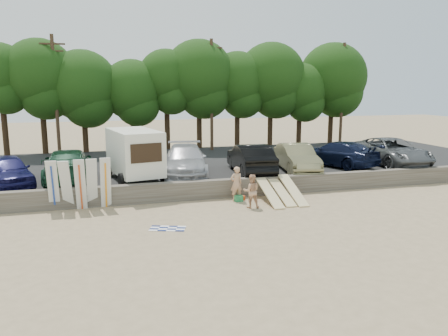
# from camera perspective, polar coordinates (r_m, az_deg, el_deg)

# --- Properties ---
(ground) EXTENTS (120.00, 120.00, 0.00)m
(ground) POSITION_cam_1_polar(r_m,az_deg,el_deg) (21.15, 3.64, -5.70)
(ground) COLOR tan
(ground) RESTS_ON ground
(seawall) EXTENTS (44.00, 0.50, 1.00)m
(seawall) POSITION_cam_1_polar(r_m,az_deg,el_deg) (23.78, 1.29, -2.59)
(seawall) COLOR #6B6356
(seawall) RESTS_ON ground
(parking_lot) EXTENTS (44.00, 14.50, 0.70)m
(parking_lot) POSITION_cam_1_polar(r_m,az_deg,el_deg) (30.92, -2.73, 0.20)
(parking_lot) COLOR #282828
(parking_lot) RESTS_ON ground
(treeline) EXTENTS (33.15, 6.16, 9.19)m
(treeline) POSITION_cam_1_polar(r_m,az_deg,el_deg) (37.56, -3.52, 11.46)
(treeline) COLOR #382616
(treeline) RESTS_ON parking_lot
(utility_poles) EXTENTS (25.80, 0.26, 9.00)m
(utility_poles) POSITION_cam_1_polar(r_m,az_deg,el_deg) (36.23, -1.63, 9.81)
(utility_poles) COLOR #473321
(utility_poles) RESTS_ON parking_lot
(box_trailer) EXTENTS (3.24, 4.80, 2.83)m
(box_trailer) POSITION_cam_1_polar(r_m,az_deg,el_deg) (25.14, -11.60, 2.06)
(box_trailer) COLOR white
(box_trailer) RESTS_ON parking_lot
(car_0) EXTENTS (3.49, 5.14, 1.63)m
(car_0) POSITION_cam_1_polar(r_m,az_deg,el_deg) (25.87, -26.31, -0.33)
(car_0) COLOR #15154A
(car_0) RESTS_ON parking_lot
(car_1) EXTENTS (2.60, 6.19, 1.78)m
(car_1) POSITION_cam_1_polar(r_m,az_deg,el_deg) (25.97, -19.68, 0.36)
(car_1) COLOR #133622
(car_1) RESTS_ON parking_lot
(car_2) EXTENTS (3.45, 6.41, 1.77)m
(car_2) POSITION_cam_1_polar(r_m,az_deg,el_deg) (26.16, -5.08, 1.00)
(car_2) COLOR #AAAAB0
(car_2) RESTS_ON parking_lot
(car_3) EXTENTS (2.35, 5.61, 1.80)m
(car_3) POSITION_cam_1_polar(r_m,az_deg,el_deg) (26.59, 3.49, 1.22)
(car_3) COLOR black
(car_3) RESTS_ON parking_lot
(car_4) EXTENTS (2.57, 5.37, 1.70)m
(car_4) POSITION_cam_1_polar(r_m,az_deg,el_deg) (27.57, 9.48, 1.32)
(car_4) COLOR olive
(car_4) RESTS_ON parking_lot
(car_5) EXTENTS (4.25, 6.17, 1.66)m
(car_5) POSITION_cam_1_polar(r_m,az_deg,el_deg) (30.01, 14.65, 1.83)
(car_5) COLOR black
(car_5) RESTS_ON parking_lot
(car_6) EXTENTS (3.24, 6.53, 1.78)m
(car_6) POSITION_cam_1_polar(r_m,az_deg,el_deg) (31.67, 21.07, 2.02)
(car_6) COLOR #494C4E
(car_6) RESTS_ON parking_lot
(surfboard_upright_0) EXTENTS (0.50, 0.71, 2.53)m
(surfboard_upright_0) POSITION_cam_1_polar(r_m,az_deg,el_deg) (22.36, -21.44, -2.18)
(surfboard_upright_0) COLOR silver
(surfboard_upright_0) RESTS_ON ground
(surfboard_upright_1) EXTENTS (0.62, 0.88, 2.51)m
(surfboard_upright_1) POSITION_cam_1_polar(r_m,az_deg,el_deg) (22.26, -19.92, -2.17)
(surfboard_upright_1) COLOR silver
(surfboard_upright_1) RESTS_ON ground
(surfboard_upright_2) EXTENTS (0.52, 0.64, 2.55)m
(surfboard_upright_2) POSITION_cam_1_polar(r_m,az_deg,el_deg) (22.13, -18.24, -2.08)
(surfboard_upright_2) COLOR silver
(surfboard_upright_2) RESTS_ON ground
(surfboard_upright_3) EXTENTS (0.57, 0.73, 2.54)m
(surfboard_upright_3) POSITION_cam_1_polar(r_m,az_deg,el_deg) (22.24, -16.87, -1.96)
(surfboard_upright_3) COLOR silver
(surfboard_upright_3) RESTS_ON ground
(surfboard_upright_4) EXTENTS (0.55, 0.60, 2.56)m
(surfboard_upright_4) POSITION_cam_1_polar(r_m,az_deg,el_deg) (22.19, -15.20, -1.87)
(surfboard_upright_4) COLOR silver
(surfboard_upright_4) RESTS_ON ground
(surfboard_low_0) EXTENTS (0.56, 2.87, 1.02)m
(surfboard_low_0) POSITION_cam_1_polar(r_m,az_deg,el_deg) (22.73, 5.99, -3.25)
(surfboard_low_0) COLOR beige
(surfboard_low_0) RESTS_ON ground
(surfboard_low_1) EXTENTS (0.56, 2.87, 1.00)m
(surfboard_low_1) POSITION_cam_1_polar(r_m,az_deg,el_deg) (23.19, 7.47, -3.03)
(surfboard_low_1) COLOR beige
(surfboard_low_1) RESTS_ON ground
(surfboard_low_2) EXTENTS (0.56, 2.83, 1.13)m
(surfboard_low_2) POSITION_cam_1_polar(r_m,az_deg,el_deg) (23.28, 9.01, -2.85)
(surfboard_low_2) COLOR beige
(surfboard_low_2) RESTS_ON ground
(beachgoer_a) EXTENTS (0.70, 0.49, 1.82)m
(beachgoer_a) POSITION_cam_1_polar(r_m,az_deg,el_deg) (22.90, 1.61, -2.06)
(beachgoer_a) COLOR tan
(beachgoer_a) RESTS_ON ground
(beachgoer_b) EXTENTS (0.93, 0.79, 1.68)m
(beachgoer_b) POSITION_cam_1_polar(r_m,az_deg,el_deg) (21.62, 3.60, -3.03)
(beachgoer_b) COLOR tan
(beachgoer_b) RESTS_ON ground
(cooler) EXTENTS (0.42, 0.35, 0.32)m
(cooler) POSITION_cam_1_polar(r_m,az_deg,el_deg) (22.92, 1.93, -3.98)
(cooler) COLOR #28934F
(cooler) RESTS_ON ground
(gear_bag) EXTENTS (0.30, 0.25, 0.22)m
(gear_bag) POSITION_cam_1_polar(r_m,az_deg,el_deg) (23.23, 2.35, -3.91)
(gear_bag) COLOR #CB3F17
(gear_bag) RESTS_ON ground
(beach_towel) EXTENTS (1.90, 1.90, 0.00)m
(beach_towel) POSITION_cam_1_polar(r_m,az_deg,el_deg) (18.82, -7.38, -7.84)
(beach_towel) COLOR white
(beach_towel) RESTS_ON ground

